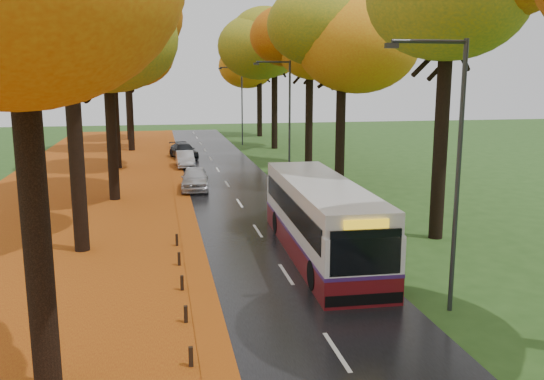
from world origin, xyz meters
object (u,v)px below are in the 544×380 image
object	(u,v)px
streetlamp_mid	(286,112)
bus	(321,217)
car_white	(195,179)
car_silver	(185,159)
streetlamp_far	(240,99)
car_dark	(183,151)
streetlamp_near	(451,156)

from	to	relation	value
streetlamp_mid	bus	xyz separation A→B (m)	(-2.12, -15.97, -3.15)
bus	car_white	bearing A→B (deg)	107.38
bus	car_silver	world-z (taller)	bus
bus	car_silver	bearing A→B (deg)	101.72
streetlamp_far	car_white	distance (m)	24.71
bus	car_dark	size ratio (longest dim) A/B	2.54
bus	car_white	world-z (taller)	bus
streetlamp_mid	car_dark	xyz separation A→B (m)	(-6.20, 12.85, -4.04)
streetlamp_near	car_dark	distance (m)	35.62
streetlamp_far	car_silver	distance (m)	16.00
streetlamp_far	car_dark	world-z (taller)	streetlamp_far
streetlamp_far	car_white	bearing A→B (deg)	-104.56
streetlamp_far	bus	world-z (taller)	streetlamp_far
bus	streetlamp_far	bearing A→B (deg)	88.57
streetlamp_mid	streetlamp_near	bearing A→B (deg)	-90.00
car_white	car_dark	distance (m)	14.45
car_dark	streetlamp_near	bearing A→B (deg)	-91.65
streetlamp_near	streetlamp_far	distance (m)	44.00
streetlamp_far	car_dark	distance (m)	11.77
streetlamp_mid	car_dark	size ratio (longest dim) A/B	1.82
streetlamp_mid	streetlamp_far	distance (m)	22.00
streetlamp_near	car_dark	xyz separation A→B (m)	(-6.20, 34.85, -4.04)
bus	car_white	xyz separation A→B (m)	(-4.02, 14.36, -0.82)
streetlamp_far	car_dark	bearing A→B (deg)	-124.13
bus	car_white	size ratio (longest dim) A/B	2.69
streetlamp_mid	streetlamp_far	world-z (taller)	same
car_white	streetlamp_far	bearing A→B (deg)	79.45
streetlamp_near	car_white	size ratio (longest dim) A/B	1.93
car_silver	streetlamp_mid	bearing A→B (deg)	-52.63
car_dark	car_white	bearing A→B (deg)	-101.46
streetlamp_mid	streetlamp_far	size ratio (longest dim) A/B	1.00
streetlamp_mid	car_dark	distance (m)	14.83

